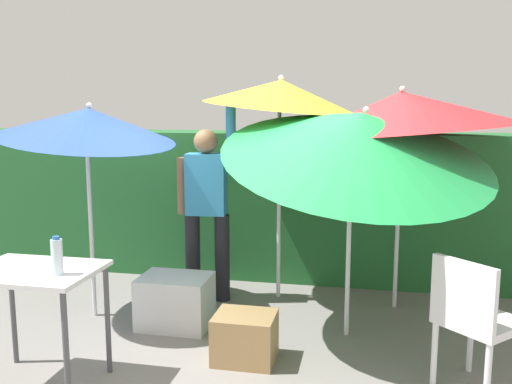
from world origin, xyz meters
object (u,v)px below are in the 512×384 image
Objects in this scene: chair_plastic at (474,317)px; bottle_water at (57,256)px; umbrella_rainbow at (402,112)px; cooler_box at (176,301)px; umbrella_orange at (359,136)px; person_vendor at (207,202)px; crate_cardboard at (245,337)px; umbrella_yellow at (280,94)px; umbrella_navy at (88,124)px; folding_table at (34,284)px.

bottle_water reaches higher than chair_plastic.
umbrella_rainbow reaches higher than bottle_water.
umbrella_orange is at bearing 5.01° from cooler_box.
umbrella_orange is at bearing 133.87° from chair_plastic.
person_vendor is 7.83× the size of bottle_water.
crate_cardboard is at bearing 34.32° from bottle_water.
bottle_water is at bearing -116.74° from umbrella_yellow.
umbrella_navy is 1.03× the size of person_vendor.
umbrella_orange is at bearing 32.05° from folding_table.
umbrella_rainbow is at bearing -4.07° from umbrella_yellow.
umbrella_yellow is 2.05m from cooler_box.
umbrella_yellow is at bearing 89.00° from crate_cardboard.
umbrella_orange is at bearing 36.64° from bottle_water.
umbrella_yellow reaches higher than bottle_water.
umbrella_rainbow is 8.47× the size of bottle_water.
umbrella_navy is at bearing 100.86° from folding_table.
umbrella_orange reaches higher than cooler_box.
crate_cardboard is 1.47m from folding_table.
umbrella_orange is 2.50m from folding_table.
person_vendor is 2.11× the size of chair_plastic.
umbrella_rainbow is 0.93× the size of umbrella_orange.
chair_plastic is 1.11× the size of folding_table.
bottle_water is (0.22, -0.07, 0.21)m from folding_table.
person_vendor is at bearing 158.59° from umbrella_orange.
bottle_water is (-0.31, -1.18, 0.69)m from cooler_box.
cooler_box is 2.39× the size of bottle_water.
umbrella_yellow is 2.55m from chair_plastic.
umbrella_orange is at bearing -46.08° from umbrella_yellow.
umbrella_orange is at bearing 39.58° from crate_cardboard.
umbrella_rainbow is 1.96m from chair_plastic.
person_vendor is (0.84, 0.58, -0.73)m from umbrella_navy.
folding_table is (-2.73, -0.46, 0.18)m from chair_plastic.
crate_cardboard is (-1.10, -1.29, -1.59)m from umbrella_rainbow.
cooler_box is (-0.72, -0.88, -1.70)m from umbrella_yellow.
person_vendor is at bearing 83.10° from cooler_box.
umbrella_rainbow is 2.66m from umbrella_navy.
cooler_box is 1.32m from folding_table.
umbrella_orange is 1.71m from crate_cardboard.
crate_cardboard is (-0.02, -1.37, -1.74)m from umbrella_yellow.
umbrella_yellow reaches higher than crate_cardboard.
umbrella_orange reaches higher than bottle_water.
crate_cardboard is at bearing -130.32° from umbrella_rainbow.
umbrella_orange reaches higher than umbrella_navy.
chair_plastic is (0.40, -1.46, -1.25)m from umbrella_rainbow.
umbrella_orange is 2.73× the size of folding_table.
person_vendor reaches higher than bottle_water.
umbrella_navy reaches higher than person_vendor.
chair_plastic is 3.71× the size of bottle_water.
bottle_water is at bearing -143.36° from umbrella_orange.
umbrella_rainbow is 2.32m from crate_cardboard.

